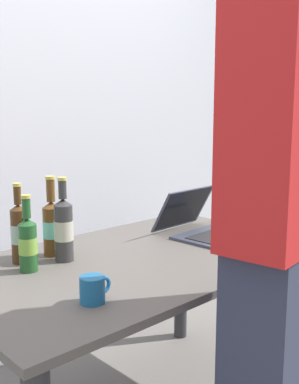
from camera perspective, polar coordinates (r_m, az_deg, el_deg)
desk at (r=1.88m, az=-1.53°, el=-11.26°), size 1.45×0.87×0.71m
laptop at (r=2.16m, az=6.49°, el=-4.05°), size 0.35×0.38×0.21m
beer_bottle_brown at (r=1.79m, az=-10.50°, el=-4.38°), size 0.07×0.07×0.32m
beer_bottle_green at (r=1.87m, az=-11.91°, el=-4.08°), size 0.07×0.07×0.32m
beer_bottle_amber at (r=1.71m, az=-14.72°, el=-6.01°), size 0.07×0.07×0.28m
beer_bottle_dark at (r=1.81m, az=-15.73°, el=-4.70°), size 0.06×0.06×0.30m
person_figure at (r=1.31m, az=15.80°, el=-4.23°), size 0.41×0.32×1.82m
coffee_mug at (r=1.42m, az=-6.94°, el=-11.79°), size 0.11×0.08×0.08m
back_wall at (r=2.43m, az=-14.89°, el=10.25°), size 6.00×0.10×2.60m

